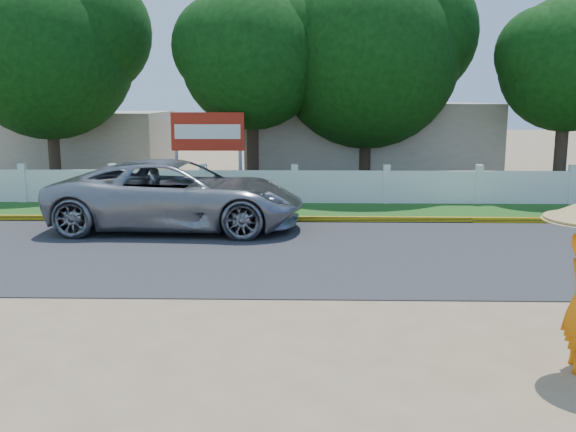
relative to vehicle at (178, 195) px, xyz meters
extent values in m
plane|color=#9E8460|center=(3.03, -7.03, -0.92)|extent=(120.00, 120.00, 0.00)
cube|color=#38383A|center=(3.03, -2.53, -0.91)|extent=(60.00, 7.00, 0.02)
cube|color=#2D601E|center=(3.03, 2.72, -0.91)|extent=(60.00, 3.50, 0.03)
cube|color=yellow|center=(3.03, 1.02, -0.84)|extent=(40.00, 0.18, 0.16)
cube|color=silver|center=(3.03, 4.17, -0.37)|extent=(40.00, 0.10, 1.10)
cube|color=#B7AD99|center=(6.03, 10.97, 0.68)|extent=(10.00, 6.00, 3.20)
cube|color=#B7AD99|center=(-6.97, 11.97, 0.48)|extent=(8.00, 5.00, 2.80)
imported|color=gray|center=(0.00, 0.00, 0.00)|extent=(6.73, 3.29, 1.84)
cylinder|color=gray|center=(-1.05, 5.27, 0.08)|extent=(0.12, 0.12, 2.00)
cylinder|color=gray|center=(1.15, 5.27, 0.08)|extent=(0.12, 0.12, 2.00)
cube|color=#AA2112|center=(0.05, 5.27, 1.38)|extent=(2.50, 0.12, 1.30)
cube|color=silver|center=(0.05, 5.21, 1.38)|extent=(2.25, 0.02, 0.49)
cylinder|color=#473828|center=(12.41, 6.21, 0.72)|extent=(0.44, 0.44, 3.29)
sphere|color=#0F410F|center=(12.41, 6.21, 3.64)|extent=(4.62, 4.62, 4.62)
cylinder|color=#473828|center=(1.45, 7.02, 0.79)|extent=(0.44, 0.44, 3.43)
sphere|color=#0F410F|center=(1.45, 7.02, 3.93)|extent=(5.17, 5.17, 5.17)
cylinder|color=#473828|center=(5.68, 8.01, 0.61)|extent=(0.44, 0.44, 3.07)
sphere|color=#0F410F|center=(5.68, 8.01, 4.04)|extent=(6.90, 6.90, 6.90)
cylinder|color=#473828|center=(-6.32, 7.91, 0.73)|extent=(0.44, 0.44, 3.29)
sphere|color=#0F410F|center=(-6.32, 7.91, 4.14)|extent=(6.43, 6.43, 6.43)
camera|label=1|loc=(3.31, -16.67, 2.55)|focal=40.00mm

